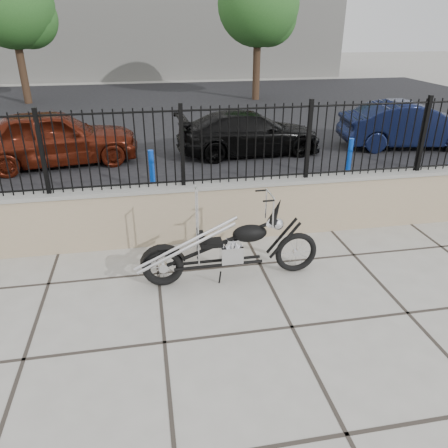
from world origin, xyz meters
TOP-DOWN VIEW (x-y plane):
  - ground_plane at (0.00, 0.00)m, footprint 90.00×90.00m
  - parking_lot at (0.00, 12.50)m, footprint 30.00×30.00m
  - retaining_wall at (0.00, 2.50)m, footprint 14.00×0.36m
  - iron_fence at (0.00, 2.50)m, footprint 14.00×0.08m
  - background_building at (0.00, 26.50)m, footprint 22.00×6.00m
  - chopper_motorcycle at (-0.54, 1.20)m, footprint 2.35×0.44m
  - car_red at (-3.73, 7.23)m, footprint 4.22×2.26m
  - car_black at (1.22, 7.31)m, footprint 3.96×1.80m
  - car_blue at (5.80, 7.12)m, footprint 3.96×1.85m
  - bollard_a at (-1.45, 4.74)m, footprint 0.13×0.13m
  - bollard_b at (2.86, 4.73)m, footprint 0.14×0.14m
  - tree_left at (-6.40, 16.75)m, footprint 3.40×3.40m
  - tree_right at (3.59, 15.94)m, footprint 3.44×3.44m

SIDE VIEW (x-z plane):
  - ground_plane at x=0.00m, z-range 0.00..0.00m
  - parking_lot at x=0.00m, z-range 0.00..0.00m
  - bollard_a at x=-1.45m, z-range 0.00..0.92m
  - retaining_wall at x=0.00m, z-range 0.00..0.96m
  - bollard_b at x=2.86m, z-range 0.00..0.97m
  - car_black at x=1.22m, z-range 0.00..1.12m
  - car_blue at x=5.80m, z-range 0.00..1.26m
  - car_red at x=-3.73m, z-range 0.00..1.36m
  - chopper_motorcycle at x=-0.54m, z-range 0.00..1.41m
  - iron_fence at x=0.00m, z-range 0.96..2.16m
  - background_building at x=0.00m, z-range 0.00..8.00m
  - tree_left at x=-6.40m, z-range 1.15..6.88m
  - tree_right at x=3.59m, z-range 1.16..6.97m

